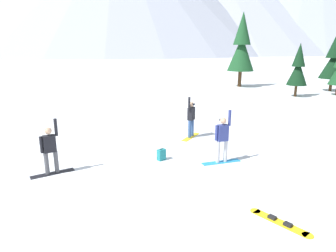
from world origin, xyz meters
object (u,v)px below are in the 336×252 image
at_px(loose_snowboard_far_spare, 280,222).
at_px(pine_tree_broad, 298,68).
at_px(pine_tree_short, 334,59).
at_px(backpack_teal, 161,155).
at_px(snowboarder_midground, 222,138).
at_px(snowboarder_background, 191,118).
at_px(pine_tree_leaning, 242,47).
at_px(snowboarder_foreground, 50,149).

bearing_deg(loose_snowboard_far_spare, pine_tree_broad, 83.68).
height_order(pine_tree_broad, pine_tree_short, pine_tree_short).
bearing_deg(pine_tree_short, pine_tree_broad, -128.25).
distance_m(backpack_teal, pine_tree_broad, 19.41).
distance_m(snowboarder_midground, snowboarder_background, 3.44).
bearing_deg(pine_tree_leaning, snowboarder_foreground, -100.06).
relative_size(snowboarder_midground, backpack_teal, 4.35).
relative_size(snowboarder_foreground, backpack_teal, 4.15).
distance_m(snowboarder_foreground, backpack_teal, 4.09).
height_order(snowboarder_midground, pine_tree_short, pine_tree_short).
bearing_deg(loose_snowboard_far_spare, pine_tree_short, 76.89).
bearing_deg(pine_tree_short, loose_snowboard_far_spare, -103.11).
relative_size(loose_snowboard_far_spare, pine_tree_broad, 0.34).
relative_size(snowboarder_midground, pine_tree_short, 0.36).
xyz_separation_m(backpack_teal, pine_tree_leaning, (1.35, 23.54, 4.09)).
xyz_separation_m(snowboarder_midground, loose_snowboard_far_spare, (1.95, -3.67, -0.95)).
bearing_deg(loose_snowboard_far_spare, snowboarder_midground, 117.94).
bearing_deg(snowboarder_foreground, pine_tree_leaning, 79.94).
bearing_deg(snowboarder_midground, pine_tree_leaning, 92.36).
bearing_deg(snowboarder_background, backpack_teal, -97.52).
xyz_separation_m(pine_tree_broad, pine_tree_short, (3.70, 4.69, 0.58)).
bearing_deg(loose_snowboard_far_spare, backpack_teal, 142.65).
distance_m(loose_snowboard_far_spare, pine_tree_broad, 21.62).
bearing_deg(snowboarder_midground, loose_snowboard_far_spare, -62.06).
bearing_deg(snowboarder_foreground, pine_tree_broad, 64.30).
distance_m(backpack_teal, pine_tree_leaning, 23.93).
height_order(pine_tree_short, pine_tree_leaning, pine_tree_leaning).
xyz_separation_m(snowboarder_midground, backpack_teal, (-2.30, -0.43, -0.76)).
height_order(loose_snowboard_far_spare, pine_tree_leaning, pine_tree_leaning).
bearing_deg(snowboarder_midground, pine_tree_short, 70.30).
height_order(snowboarder_foreground, pine_tree_broad, pine_tree_broad).
height_order(snowboarder_foreground, snowboarder_midground, snowboarder_midground).
relative_size(snowboarder_background, backpack_teal, 4.32).
relative_size(snowboarder_midground, snowboarder_background, 1.01).
xyz_separation_m(snowboarder_midground, pine_tree_broad, (4.31, 17.68, 1.55)).
xyz_separation_m(snowboarder_foreground, loose_snowboard_far_spare, (7.49, -0.86, -0.90)).
xyz_separation_m(snowboarder_foreground, snowboarder_midground, (5.55, 2.81, 0.05)).
relative_size(loose_snowboard_far_spare, pine_tree_short, 0.28).
bearing_deg(pine_tree_short, backpack_teal, -114.34).
bearing_deg(backpack_teal, snowboarder_background, 82.48).
relative_size(pine_tree_broad, pine_tree_leaning, 0.59).
bearing_deg(snowboarder_background, pine_tree_leaning, 87.42).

